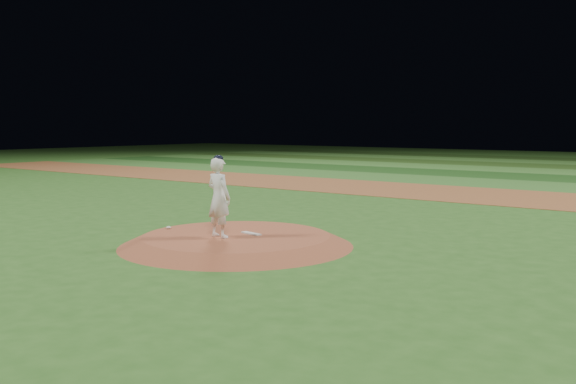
{
  "coord_description": "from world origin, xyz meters",
  "views": [
    {
      "loc": [
        10.03,
        -11.09,
        2.83
      ],
      "look_at": [
        0.0,
        2.0,
        1.1
      ],
      "focal_mm": 40.0,
      "sensor_mm": 36.0,
      "label": 1
    }
  ],
  "objects_px": {
    "rosin_bag": "(169,227)",
    "pitcher_on_mound": "(219,197)",
    "pitching_rubber": "(251,233)",
    "pitchers_mound": "(236,240)"
  },
  "relations": [
    {
      "from": "pitching_rubber",
      "to": "pitcher_on_mound",
      "type": "relative_size",
      "value": 0.32
    },
    {
      "from": "pitchers_mound",
      "to": "pitcher_on_mound",
      "type": "height_order",
      "value": "pitcher_on_mound"
    },
    {
      "from": "pitchers_mound",
      "to": "rosin_bag",
      "type": "bearing_deg",
      "value": -169.24
    },
    {
      "from": "rosin_bag",
      "to": "pitcher_on_mound",
      "type": "bearing_deg",
      "value": -3.38
    },
    {
      "from": "pitching_rubber",
      "to": "pitcher_on_mound",
      "type": "height_order",
      "value": "pitcher_on_mound"
    },
    {
      "from": "pitchers_mound",
      "to": "pitcher_on_mound",
      "type": "bearing_deg",
      "value": -101.94
    },
    {
      "from": "rosin_bag",
      "to": "pitchers_mound",
      "type": "bearing_deg",
      "value": 10.76
    },
    {
      "from": "pitchers_mound",
      "to": "rosin_bag",
      "type": "xyz_separation_m",
      "value": [
        -1.94,
        -0.37,
        0.16
      ]
    },
    {
      "from": "pitching_rubber",
      "to": "rosin_bag",
      "type": "height_order",
      "value": "rosin_bag"
    },
    {
      "from": "pitchers_mound",
      "to": "pitcher_on_mound",
      "type": "distance_m",
      "value": 1.16
    }
  ]
}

